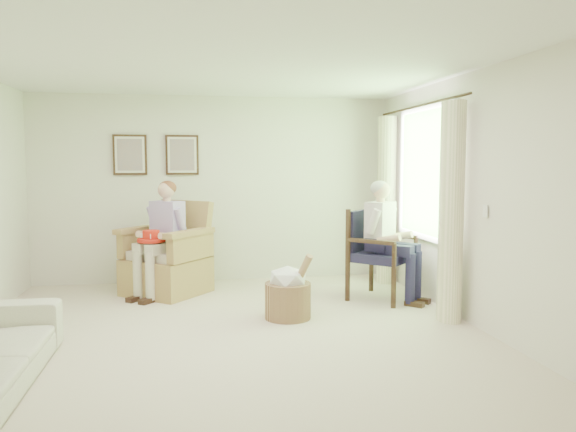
# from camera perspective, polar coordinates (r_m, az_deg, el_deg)

# --- Properties ---
(floor) EXTENTS (5.50, 5.50, 0.00)m
(floor) POSITION_cam_1_polar(r_m,az_deg,el_deg) (5.50, -5.88, -12.28)
(floor) COLOR beige
(floor) RESTS_ON ground
(back_wall) EXTENTS (5.00, 0.04, 2.60)m
(back_wall) POSITION_cam_1_polar(r_m,az_deg,el_deg) (7.99, -7.41, 2.72)
(back_wall) COLOR silver
(back_wall) RESTS_ON ground
(front_wall) EXTENTS (5.00, 0.04, 2.60)m
(front_wall) POSITION_cam_1_polar(r_m,az_deg,el_deg) (2.53, -1.62, -2.95)
(front_wall) COLOR silver
(front_wall) RESTS_ON ground
(right_wall) EXTENTS (0.04, 5.50, 2.60)m
(right_wall) POSITION_cam_1_polar(r_m,az_deg,el_deg) (5.97, 18.67, 1.59)
(right_wall) COLOR silver
(right_wall) RESTS_ON ground
(ceiling) EXTENTS (5.00, 5.50, 0.02)m
(ceiling) POSITION_cam_1_polar(r_m,az_deg,el_deg) (5.32, -6.16, 15.46)
(ceiling) COLOR white
(ceiling) RESTS_ON back_wall
(window) EXTENTS (0.13, 2.50, 1.63)m
(window) POSITION_cam_1_polar(r_m,az_deg,el_deg) (7.02, 13.78, 4.57)
(window) COLOR #2D6B23
(window) RESTS_ON right_wall
(curtain_left) EXTENTS (0.34, 0.34, 2.30)m
(curtain_left) POSITION_cam_1_polar(r_m,az_deg,el_deg) (6.10, 16.24, 0.32)
(curtain_left) COLOR #FEEEC7
(curtain_left) RESTS_ON ground
(curtain_right) EXTENTS (0.34, 0.34, 2.30)m
(curtain_right) POSITION_cam_1_polar(r_m,az_deg,el_deg) (7.90, 9.95, 1.56)
(curtain_right) COLOR #FEEEC7
(curtain_right) RESTS_ON ground
(framed_print_left) EXTENTS (0.45, 0.05, 0.55)m
(framed_print_left) POSITION_cam_1_polar(r_m,az_deg,el_deg) (7.98, -15.76, 6.01)
(framed_print_left) COLOR #382114
(framed_print_left) RESTS_ON back_wall
(framed_print_right) EXTENTS (0.45, 0.05, 0.55)m
(framed_print_right) POSITION_cam_1_polar(r_m,az_deg,el_deg) (7.94, -10.70, 6.12)
(framed_print_right) COLOR #382114
(framed_print_right) RESTS_ON back_wall
(wicker_armchair) EXTENTS (0.92, 0.91, 1.18)m
(wicker_armchair) POSITION_cam_1_polar(r_m,az_deg,el_deg) (7.39, -12.24, -4.80)
(wicker_armchair) COLOR #A4894D
(wicker_armchair) RESTS_ON ground
(wood_armchair) EXTENTS (0.70, 0.66, 1.08)m
(wood_armchair) POSITION_cam_1_polar(r_m,az_deg,el_deg) (7.05, 9.28, -3.43)
(wood_armchair) COLOR black
(wood_armchair) RESTS_ON ground
(person_wicker) EXTENTS (0.40, 0.63, 1.42)m
(person_wicker) POSITION_cam_1_polar(r_m,az_deg,el_deg) (7.17, -12.36, -1.33)
(person_wicker) COLOR beige
(person_wicker) RESTS_ON ground
(person_dark) EXTENTS (0.40, 0.63, 1.43)m
(person_dark) POSITION_cam_1_polar(r_m,az_deg,el_deg) (6.85, 9.81, -1.53)
(person_dark) COLOR #1D1B3C
(person_dark) RESTS_ON ground
(red_hat) EXTENTS (0.34, 0.34, 0.14)m
(red_hat) POSITION_cam_1_polar(r_m,az_deg,el_deg) (7.05, -13.73, -2.14)
(red_hat) COLOR red
(red_hat) RESTS_ON person_wicker
(hatbox) EXTENTS (0.61, 0.61, 0.73)m
(hatbox) POSITION_cam_1_polar(r_m,az_deg,el_deg) (6.08, 0.00, -7.76)
(hatbox) COLOR tan
(hatbox) RESTS_ON ground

